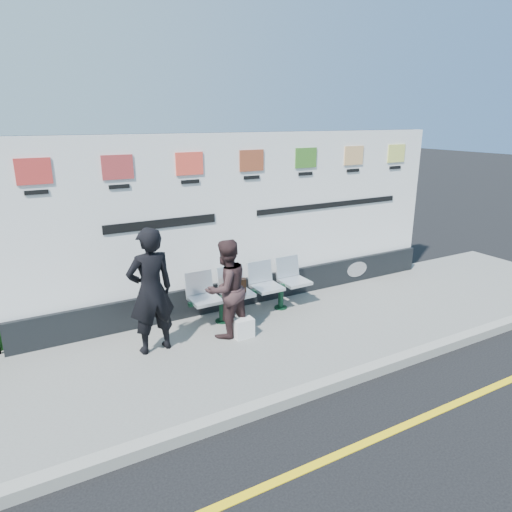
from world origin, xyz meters
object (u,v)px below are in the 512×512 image
Objects in this scene: billboard at (250,232)px; bench at (252,302)px; woman_right at (226,289)px; woman_left at (151,291)px.

billboard is 3.66× the size of bench.
billboard reaches higher than woman_right.
billboard is 1.23m from bench.
bench is 1.44× the size of woman_right.
bench is 1.00m from woman_right.
woman_left is at bearing -18.24° from woman_right.
woman_left is at bearing -167.97° from bench.
bench is at bearing -114.25° from billboard.
woman_left is at bearing -155.47° from billboard.
bench is (-0.25, -0.55, -1.07)m from billboard.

